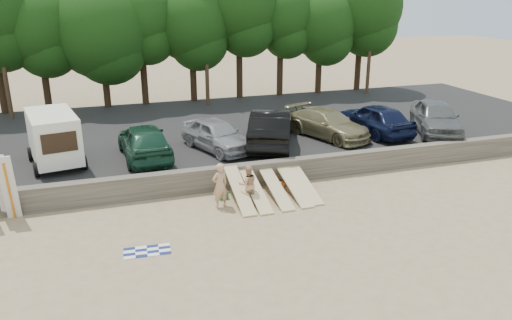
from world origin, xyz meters
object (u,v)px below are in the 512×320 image
object	(u,v)px
car_2	(217,135)
beachgoer_b	(248,184)
car_3	(271,128)
car_4	(328,124)
car_6	(436,117)
beachgoer_a	(220,185)
box_trailer	(54,136)
car_5	(375,119)
cooler	(223,195)
car_1	(144,141)

from	to	relation	value
car_2	beachgoer_b	xyz separation A→B (m)	(0.05, -4.90, -0.67)
car_3	beachgoer_b	world-z (taller)	car_3
car_4	car_6	distance (m)	5.91
car_6	beachgoer_a	distance (m)	13.65
box_trailer	car_5	bearing A→B (deg)	-10.68
box_trailer	car_3	distance (m)	9.96
car_6	beachgoer_b	world-z (taller)	car_6
beachgoer_a	cooler	distance (m)	1.10
car_1	car_4	world-z (taller)	car_1
car_1	cooler	size ratio (longest dim) A/B	12.91
car_2	car_5	distance (m)	8.67
box_trailer	car_3	world-z (taller)	box_trailer
car_4	car_6	size ratio (longest dim) A/B	0.97
box_trailer	car_5	xyz separation A→B (m)	(15.90, 0.00, -0.48)
car_2	car_4	size ratio (longest dim) A/B	0.90
beachgoer_a	cooler	world-z (taller)	beachgoer_a
car_3	beachgoer_b	distance (m)	5.55
car_2	beachgoer_b	world-z (taller)	car_2
car_4	cooler	size ratio (longest dim) A/B	12.93
car_4	box_trailer	bearing A→B (deg)	160.19
box_trailer	cooler	bearing A→B (deg)	-44.87
car_5	car_2	bearing A→B (deg)	-5.73
box_trailer	car_4	world-z (taller)	box_trailer
beachgoer_b	car_2	bearing A→B (deg)	-87.23
car_1	box_trailer	bearing A→B (deg)	-9.16
car_1	car_2	xyz separation A→B (m)	(3.43, 0.26, -0.09)
beachgoer_b	box_trailer	bearing A→B (deg)	-32.36
car_4	beachgoer_a	size ratio (longest dim) A/B	2.72
car_3	car_4	xyz separation A→B (m)	(3.30, 0.43, -0.19)
box_trailer	car_2	distance (m)	7.26
car_3	car_6	world-z (taller)	car_3
beachgoer_a	beachgoer_b	bearing A→B (deg)	168.31
car_1	beachgoer_a	xyz separation A→B (m)	(2.32, -4.73, -0.63)
box_trailer	car_3	bearing A→B (deg)	-11.96
car_2	car_4	world-z (taller)	car_2
car_5	car_6	bearing A→B (deg)	158.61
car_6	beachgoer_a	size ratio (longest dim) A/B	2.82
car_1	car_2	distance (m)	3.44
car_4	car_5	xyz separation A→B (m)	(2.65, -0.20, 0.11)
car_5	cooler	bearing A→B (deg)	18.14
car_1	car_5	bearing A→B (deg)	178.42
car_3	beachgoer_a	size ratio (longest dim) A/B	3.04
car_3	car_5	size ratio (longest dim) A/B	1.13
car_3	car_1	bearing A→B (deg)	24.25
beachgoer_a	car_4	bearing A→B (deg)	-159.63
car_4	cooler	bearing A→B (deg)	-166.99
car_6	beachgoer_a	bearing A→B (deg)	-137.68
car_5	beachgoer_b	xyz separation A→B (m)	(-8.62, -5.02, -0.75)
car_4	car_5	bearing A→B (deg)	-25.12
car_2	beachgoer_a	xyz separation A→B (m)	(-1.11, -4.99, -0.55)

